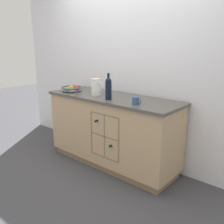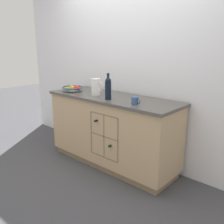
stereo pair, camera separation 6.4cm
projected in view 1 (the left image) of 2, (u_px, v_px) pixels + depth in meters
name	position (u px, v px, depth m)	size (l,w,h in m)	color
ground_plane	(112.00, 163.00, 3.39)	(14.00, 14.00, 0.00)	#424247
back_wall	(130.00, 66.00, 3.32)	(4.40, 0.06, 2.55)	white
kitchen_island	(112.00, 130.00, 3.27)	(1.82, 0.64, 0.92)	#8B7354
fruit_bowl	(72.00, 88.00, 3.49)	(0.30, 0.30, 0.09)	#4C5666
white_pitcher	(96.00, 87.00, 3.22)	(0.19, 0.12, 0.21)	white
ceramic_mug	(136.00, 101.00, 2.73)	(0.11, 0.08, 0.08)	#385684
standing_wine_bottle	(108.00, 88.00, 2.94)	(0.08, 0.08, 0.31)	black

